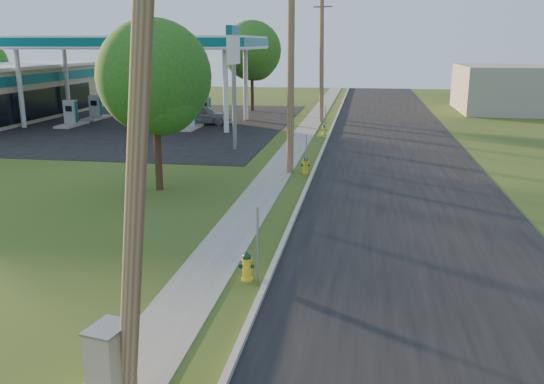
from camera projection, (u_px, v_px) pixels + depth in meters
The scene contains 25 objects.
ground_plane at pixel (204, 370), 10.78m from camera, with size 140.00×140.00×0.00m, color #36491C.
road at pixel (411, 222), 19.63m from camera, with size 8.00×120.00×0.02m, color black.
curb at pixel (295, 215), 20.24m from camera, with size 0.15×120.00×0.15m, color #A9A59A.
sidewalk at pixel (246, 214), 20.52m from camera, with size 1.50×120.00×0.03m, color gray.
forecourt at pixel (115, 123), 43.82m from camera, with size 26.00×28.00×0.02m, color black.
utility_pole_near at pixel (138, 121), 8.71m from camera, with size 1.40×0.32×9.48m.
utility_pole_mid at pixel (291, 65), 25.87m from camera, with size 1.40×0.32×9.80m.
utility_pole_far at pixel (322, 58), 43.10m from camera, with size 1.40×0.32×9.50m.
sign_post_near at pixel (258, 245), 14.50m from camera, with size 0.05×0.04×2.00m, color gray.
sign_post_mid at pixel (306, 157), 25.77m from camera, with size 0.05×0.04×2.00m, color gray.
sign_post_far at pixel (325, 121), 37.43m from camera, with size 0.05×0.04×2.00m, color gray.
gas_canopy at pixel (136, 43), 42.03m from camera, with size 18.18×9.18×6.40m.
fuel_pump_nw at pixel (71, 116), 42.12m from camera, with size 1.20×3.20×1.90m.
fuel_pump_ne at pixel (189, 119), 40.73m from camera, with size 1.20×3.20×1.90m.
fuel_pump_sw at pixel (96, 110), 45.94m from camera, with size 1.20×3.20×1.90m.
fuel_pump_se at pixel (205, 112), 44.55m from camera, with size 1.20×3.20×1.90m.
price_pylon at pixel (233, 52), 31.60m from camera, with size 0.34×2.04×6.85m.
distant_building at pixel (541, 89), 50.48m from camera, with size 14.00×10.00×4.00m, color #A29A8D.
tree_verge at pixel (156, 81), 22.84m from camera, with size 4.57×4.57×6.93m.
tree_lot at pixel (253, 53), 50.42m from camera, with size 5.20×5.20×7.88m.
hydrant_near at pixel (247, 266), 14.76m from camera, with size 0.40×0.35×0.78m.
hydrant_mid at pixel (305, 165), 26.83m from camera, with size 0.41×0.37×0.81m.
hydrant_far at pixel (324, 130), 38.13m from camera, with size 0.35×0.31×0.67m.
utility_cabinet at pixel (110, 361), 9.84m from camera, with size 0.73×0.87×1.32m.
car_silver at pixel (202, 114), 43.12m from camera, with size 1.76×4.38×1.49m, color #ABAEB3.
Camera 1 is at (2.80, -9.26, 5.95)m, focal length 38.00 mm.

